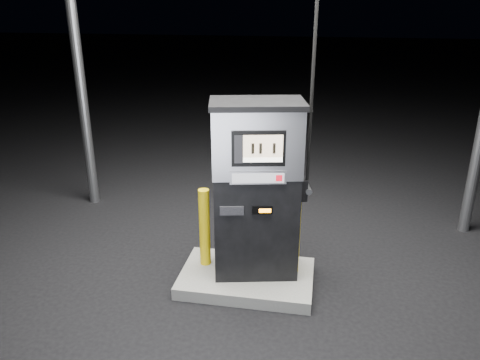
# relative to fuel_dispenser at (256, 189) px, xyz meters

# --- Properties ---
(ground) EXTENTS (80.00, 80.00, 0.00)m
(ground) POSITION_rel_fuel_dispenser_xyz_m (-0.09, -0.10, -1.23)
(ground) COLOR black
(ground) RESTS_ON ground
(pump_island) EXTENTS (1.60, 1.00, 0.15)m
(pump_island) POSITION_rel_fuel_dispenser_xyz_m (-0.09, -0.10, -1.15)
(pump_island) COLOR #5E5E5A
(pump_island) RESTS_ON ground
(fuel_dispenser) EXTENTS (1.21, 0.82, 4.36)m
(fuel_dispenser) POSITION_rel_fuel_dispenser_xyz_m (0.00, 0.00, 0.00)
(fuel_dispenser) COLOR black
(fuel_dispenser) RESTS_ON pump_island
(bollard_left) EXTENTS (0.18, 0.18, 1.00)m
(bollard_left) POSITION_rel_fuel_dispenser_xyz_m (-0.64, 0.04, -0.58)
(bollard_left) COLOR yellow
(bollard_left) RESTS_ON pump_island
(bollard_right) EXTENTS (0.14, 0.14, 0.99)m
(bollard_right) POSITION_rel_fuel_dispenser_xyz_m (0.46, 0.05, -0.59)
(bollard_right) COLOR yellow
(bollard_right) RESTS_ON pump_island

